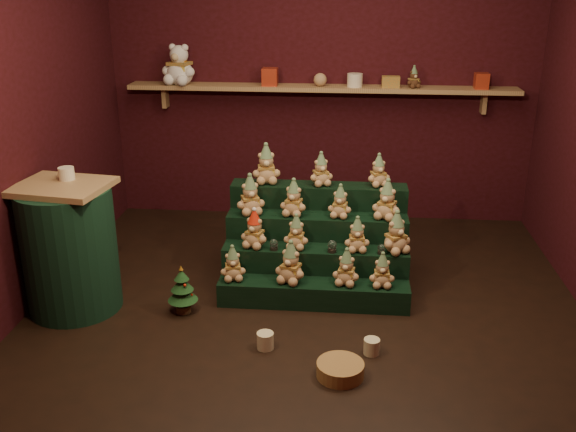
# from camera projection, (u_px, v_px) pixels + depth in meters

# --- Properties ---
(ground) EXTENTS (4.00, 4.00, 0.00)m
(ground) POSITION_uv_depth(u_px,v_px,m) (306.00, 311.00, 4.65)
(ground) COLOR black
(ground) RESTS_ON ground
(back_wall) EXTENTS (4.00, 0.10, 2.80)m
(back_wall) POSITION_uv_depth(u_px,v_px,m) (322.00, 74.00, 6.06)
(back_wall) COLOR black
(back_wall) RESTS_ON ground
(front_wall) EXTENTS (4.00, 0.10, 2.80)m
(front_wall) POSITION_uv_depth(u_px,v_px,m) (273.00, 247.00, 2.24)
(front_wall) COLOR black
(front_wall) RESTS_ON ground
(left_wall) EXTENTS (0.10, 4.00, 2.80)m
(left_wall) POSITION_uv_depth(u_px,v_px,m) (6.00, 115.00, 4.33)
(left_wall) COLOR black
(left_wall) RESTS_ON ground
(back_shelf) EXTENTS (3.60, 0.26, 0.24)m
(back_shelf) POSITION_uv_depth(u_px,v_px,m) (321.00, 89.00, 5.93)
(back_shelf) COLOR tan
(back_shelf) RESTS_ON ground
(riser_tier_front) EXTENTS (1.40, 0.22, 0.18)m
(riser_tier_front) POSITION_uv_depth(u_px,v_px,m) (313.00, 294.00, 4.71)
(riser_tier_front) COLOR black
(riser_tier_front) RESTS_ON ground
(riser_tier_midfront) EXTENTS (1.40, 0.22, 0.36)m
(riser_tier_midfront) POSITION_uv_depth(u_px,v_px,m) (315.00, 270.00, 4.88)
(riser_tier_midfront) COLOR black
(riser_tier_midfront) RESTS_ON ground
(riser_tier_midback) EXTENTS (1.40, 0.22, 0.54)m
(riser_tier_midback) POSITION_uv_depth(u_px,v_px,m) (317.00, 247.00, 5.05)
(riser_tier_midback) COLOR black
(riser_tier_midback) RESTS_ON ground
(riser_tier_back) EXTENTS (1.40, 0.22, 0.72)m
(riser_tier_back) POSITION_uv_depth(u_px,v_px,m) (318.00, 227.00, 5.23)
(riser_tier_back) COLOR black
(riser_tier_back) RESTS_ON ground
(teddy_0) EXTENTS (0.22, 0.20, 0.26)m
(teddy_0) POSITION_uv_depth(u_px,v_px,m) (233.00, 263.00, 4.69)
(teddy_0) COLOR tan
(teddy_0) RESTS_ON riser_tier_front
(teddy_1) EXTENTS (0.28, 0.26, 0.31)m
(teddy_1) POSITION_uv_depth(u_px,v_px,m) (291.00, 262.00, 4.64)
(teddy_1) COLOR tan
(teddy_1) RESTS_ON riser_tier_front
(teddy_2) EXTENTS (0.22, 0.21, 0.27)m
(teddy_2) POSITION_uv_depth(u_px,v_px,m) (346.00, 267.00, 4.61)
(teddy_2) COLOR tan
(teddy_2) RESTS_ON riser_tier_front
(teddy_3) EXTENTS (0.19, 0.17, 0.25)m
(teddy_3) POSITION_uv_depth(u_px,v_px,m) (382.00, 270.00, 4.58)
(teddy_3) COLOR tan
(teddy_3) RESTS_ON riser_tier_front
(teddy_4) EXTENTS (0.25, 0.24, 0.29)m
(teddy_4) POSITION_uv_depth(u_px,v_px,m) (255.00, 229.00, 4.79)
(teddy_4) COLOR tan
(teddy_4) RESTS_ON riser_tier_midfront
(teddy_5) EXTENTS (0.20, 0.19, 0.26)m
(teddy_5) POSITION_uv_depth(u_px,v_px,m) (296.00, 232.00, 4.78)
(teddy_5) COLOR tan
(teddy_5) RESTS_ON riser_tier_midfront
(teddy_6) EXTENTS (0.20, 0.19, 0.26)m
(teddy_6) POSITION_uv_depth(u_px,v_px,m) (357.00, 234.00, 4.73)
(teddy_6) COLOR tan
(teddy_6) RESTS_ON riser_tier_midfront
(teddy_7) EXTENTS (0.30, 0.29, 0.31)m
(teddy_7) POSITION_uv_depth(u_px,v_px,m) (396.00, 232.00, 4.70)
(teddy_7) COLOR tan
(teddy_7) RESTS_ON riser_tier_midfront
(teddy_8) EXTENTS (0.28, 0.26, 0.31)m
(teddy_8) POSITION_uv_depth(u_px,v_px,m) (250.00, 195.00, 4.95)
(teddy_8) COLOR tan
(teddy_8) RESTS_ON riser_tier_midback
(teddy_9) EXTENTS (0.24, 0.22, 0.28)m
(teddy_9) POSITION_uv_depth(u_px,v_px,m) (294.00, 198.00, 4.92)
(teddy_9) COLOR tan
(teddy_9) RESTS_ON riser_tier_midback
(teddy_10) EXTENTS (0.21, 0.19, 0.25)m
(teddy_10) POSITION_uv_depth(u_px,v_px,m) (340.00, 201.00, 4.89)
(teddy_10) COLOR tan
(teddy_10) RESTS_ON riser_tier_midback
(teddy_11) EXTENTS (0.27, 0.26, 0.30)m
(teddy_11) POSITION_uv_depth(u_px,v_px,m) (387.00, 200.00, 4.85)
(teddy_11) COLOR tan
(teddy_11) RESTS_ON riser_tier_midback
(teddy_12) EXTENTS (0.26, 0.24, 0.31)m
(teddy_12) POSITION_uv_depth(u_px,v_px,m) (266.00, 164.00, 5.09)
(teddy_12) COLOR tan
(teddy_12) RESTS_ON riser_tier_back
(teddy_13) EXTENTS (0.24, 0.23, 0.26)m
(teddy_13) POSITION_uv_depth(u_px,v_px,m) (321.00, 169.00, 5.05)
(teddy_13) COLOR tan
(teddy_13) RESTS_ON riser_tier_back
(teddy_14) EXTENTS (0.23, 0.22, 0.25)m
(teddy_14) POSITION_uv_depth(u_px,v_px,m) (379.00, 170.00, 5.03)
(teddy_14) COLOR tan
(teddy_14) RESTS_ON riser_tier_back
(snow_globe_a) EXTENTS (0.06, 0.06, 0.09)m
(snow_globe_a) POSITION_uv_depth(u_px,v_px,m) (274.00, 244.00, 4.77)
(snow_globe_a) COLOR black
(snow_globe_a) RESTS_ON riser_tier_midfront
(snow_globe_b) EXTENTS (0.07, 0.07, 0.09)m
(snow_globe_b) POSITION_uv_depth(u_px,v_px,m) (332.00, 246.00, 4.73)
(snow_globe_b) COLOR black
(snow_globe_b) RESTS_ON riser_tier_midfront
(snow_globe_c) EXTENTS (0.06, 0.06, 0.08)m
(snow_globe_c) POSITION_uv_depth(u_px,v_px,m) (381.00, 249.00, 4.71)
(snow_globe_c) COLOR black
(snow_globe_c) RESTS_ON riser_tier_midfront
(side_table) EXTENTS (0.68, 0.66, 0.95)m
(side_table) POSITION_uv_depth(u_px,v_px,m) (70.00, 248.00, 4.55)
(side_table) COLOR tan
(side_table) RESTS_ON ground
(table_ornament) EXTENTS (0.11, 0.11, 0.09)m
(table_ornament) POSITION_uv_depth(u_px,v_px,m) (66.00, 173.00, 4.46)
(table_ornament) COLOR beige
(table_ornament) RESTS_ON side_table
(mini_christmas_tree) EXTENTS (0.22, 0.22, 0.37)m
(mini_christmas_tree) POSITION_uv_depth(u_px,v_px,m) (182.00, 290.00, 4.58)
(mini_christmas_tree) COLOR #432C18
(mini_christmas_tree) RESTS_ON ground
(mug_left) EXTENTS (0.11, 0.11, 0.11)m
(mug_left) POSITION_uv_depth(u_px,v_px,m) (265.00, 341.00, 4.17)
(mug_left) COLOR beige
(mug_left) RESTS_ON ground
(mug_right) EXTENTS (0.10, 0.10, 0.10)m
(mug_right) POSITION_uv_depth(u_px,v_px,m) (372.00, 347.00, 4.11)
(mug_right) COLOR beige
(mug_right) RESTS_ON ground
(wicker_basket) EXTENTS (0.37, 0.37, 0.09)m
(wicker_basket) POSITION_uv_depth(u_px,v_px,m) (340.00, 370.00, 3.89)
(wicker_basket) COLOR #A07D40
(wicker_basket) RESTS_ON ground
(white_bear) EXTENTS (0.40, 0.37, 0.46)m
(white_bear) POSITION_uv_depth(u_px,v_px,m) (179.00, 59.00, 5.92)
(white_bear) COLOR white
(white_bear) RESTS_ON back_shelf
(brown_bear) EXTENTS (0.18, 0.17, 0.19)m
(brown_bear) POSITION_uv_depth(u_px,v_px,m) (414.00, 77.00, 5.79)
(brown_bear) COLOR #482C18
(brown_bear) RESTS_ON back_shelf
(gift_tin_red_a) EXTENTS (0.14, 0.14, 0.16)m
(gift_tin_red_a) POSITION_uv_depth(u_px,v_px,m) (270.00, 77.00, 5.91)
(gift_tin_red_a) COLOR #B4341B
(gift_tin_red_a) RESTS_ON back_shelf
(gift_tin_cream) EXTENTS (0.14, 0.14, 0.12)m
(gift_tin_cream) POSITION_uv_depth(u_px,v_px,m) (355.00, 80.00, 5.85)
(gift_tin_cream) COLOR beige
(gift_tin_cream) RESTS_ON back_shelf
(gift_tin_red_b) EXTENTS (0.12, 0.12, 0.14)m
(gift_tin_red_b) POSITION_uv_depth(u_px,v_px,m) (481.00, 81.00, 5.75)
(gift_tin_red_b) COLOR #B4341B
(gift_tin_red_b) RESTS_ON back_shelf
(shelf_plush_ball) EXTENTS (0.12, 0.12, 0.12)m
(shelf_plush_ball) POSITION_uv_depth(u_px,v_px,m) (320.00, 80.00, 5.88)
(shelf_plush_ball) COLOR tan
(shelf_plush_ball) RESTS_ON back_shelf
(scarf_gift_box) EXTENTS (0.16, 0.10, 0.10)m
(scarf_gift_box) POSITION_uv_depth(u_px,v_px,m) (391.00, 82.00, 5.83)
(scarf_gift_box) COLOR #C5651B
(scarf_gift_box) RESTS_ON back_shelf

